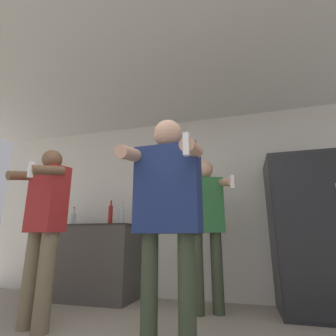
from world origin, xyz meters
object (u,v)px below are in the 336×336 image
object	(u,v)px
bottle_red_label	(110,214)
bottle_amber_bourbon	(122,216)
refrigerator	(308,232)
person_man_side	(44,222)
person_woman_foreground	(168,203)
bottle_dark_rum	(73,218)
person_spectator_back	(206,218)

from	to	relation	value
bottle_red_label	bottle_amber_bourbon	xyz separation A→B (m)	(0.17, 0.00, -0.02)
bottle_red_label	refrigerator	bearing A→B (deg)	0.43
refrigerator	person_man_side	world-z (taller)	refrigerator
person_woman_foreground	person_man_side	xyz separation A→B (m)	(-1.36, 0.39, -0.09)
bottle_dark_rum	person_man_side	distance (m)	1.29
refrigerator	person_man_side	size ratio (longest dim) A/B	1.02
bottle_dark_rum	bottle_amber_bourbon	size ratio (longest dim) A/B	0.84
refrigerator	person_woman_foreground	size ratio (longest dim) A/B	1.03
person_woman_foreground	person_spectator_back	bearing A→B (deg)	86.53
person_man_side	person_spectator_back	distance (m)	1.72
bottle_dark_rum	person_spectator_back	xyz separation A→B (m)	(1.96, -0.24, -0.05)
bottle_red_label	bottle_amber_bourbon	distance (m)	0.17
refrigerator	bottle_amber_bourbon	distance (m)	2.30
refrigerator	person_woman_foreground	xyz separation A→B (m)	(-1.18, -1.58, 0.17)
bottle_amber_bourbon	person_spectator_back	xyz separation A→B (m)	(1.19, -0.24, -0.07)
bottle_red_label	person_spectator_back	xyz separation A→B (m)	(1.36, -0.24, -0.09)
bottle_amber_bourbon	person_spectator_back	size ratio (longest dim) A/B	0.18
person_woman_foreground	refrigerator	bearing A→B (deg)	53.14
bottle_amber_bourbon	person_woman_foreground	xyz separation A→B (m)	(1.11, -1.56, -0.06)
person_woman_foreground	person_spectator_back	distance (m)	1.33
person_spectator_back	refrigerator	bearing A→B (deg)	13.03
refrigerator	bottle_red_label	distance (m)	2.48
bottle_dark_rum	person_woman_foreground	distance (m)	2.44
bottle_red_label	person_spectator_back	distance (m)	1.39
refrigerator	bottle_amber_bourbon	world-z (taller)	refrigerator
bottle_amber_bourbon	person_spectator_back	distance (m)	1.22
bottle_red_label	person_man_side	world-z (taller)	person_man_side
person_man_side	person_spectator_back	bearing A→B (deg)	33.13
bottle_dark_rum	person_woman_foreground	bearing A→B (deg)	-39.74
person_spectator_back	bottle_red_label	bearing A→B (deg)	170.13
bottle_amber_bourbon	person_man_side	xyz separation A→B (m)	(-0.25, -1.18, -0.15)
person_spectator_back	bottle_dark_rum	bearing A→B (deg)	173.10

